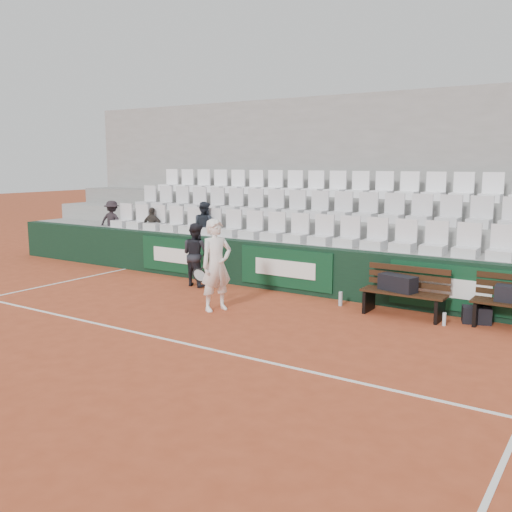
# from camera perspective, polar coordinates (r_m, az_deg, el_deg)

# --- Properties ---
(ground) EXTENTS (80.00, 80.00, 0.00)m
(ground) POSITION_cam_1_polar(r_m,az_deg,el_deg) (9.03, -8.45, -8.37)
(ground) COLOR #AC4627
(ground) RESTS_ON ground
(court_baseline) EXTENTS (18.00, 0.06, 0.01)m
(court_baseline) POSITION_cam_1_polar(r_m,az_deg,el_deg) (9.03, -8.45, -8.35)
(court_baseline) COLOR white
(court_baseline) RESTS_ON ground
(back_barrier) EXTENTS (18.00, 0.34, 1.00)m
(back_barrier) POSITION_cam_1_polar(r_m,az_deg,el_deg) (12.05, 4.45, -1.34)
(back_barrier) COLOR black
(back_barrier) RESTS_ON ground
(grandstand_tier_front) EXTENTS (18.00, 0.95, 1.00)m
(grandstand_tier_front) POSITION_cam_1_polar(r_m,az_deg,el_deg) (12.63, 5.57, -0.86)
(grandstand_tier_front) COLOR #959593
(grandstand_tier_front) RESTS_ON ground
(grandstand_tier_mid) EXTENTS (18.00, 0.95, 1.45)m
(grandstand_tier_mid) POSITION_cam_1_polar(r_m,az_deg,el_deg) (13.43, 7.47, 0.69)
(grandstand_tier_mid) COLOR #979794
(grandstand_tier_mid) RESTS_ON ground
(grandstand_tier_back) EXTENTS (18.00, 0.95, 1.90)m
(grandstand_tier_back) POSITION_cam_1_polar(r_m,az_deg,el_deg) (14.25, 9.16, 2.07)
(grandstand_tier_back) COLOR gray
(grandstand_tier_back) RESTS_ON ground
(grandstand_rear_wall) EXTENTS (18.00, 0.30, 4.40)m
(grandstand_rear_wall) POSITION_cam_1_polar(r_m,az_deg,el_deg) (14.72, 10.29, 7.15)
(grandstand_rear_wall) COLOR gray
(grandstand_rear_wall) RESTS_ON ground
(seat_row_front) EXTENTS (11.90, 0.44, 0.63)m
(seat_row_front) POSITION_cam_1_polar(r_m,az_deg,el_deg) (12.36, 5.25, 2.74)
(seat_row_front) COLOR silver
(seat_row_front) RESTS_ON grandstand_tier_front
(seat_row_mid) EXTENTS (11.90, 0.44, 0.63)m
(seat_row_mid) POSITION_cam_1_polar(r_m,az_deg,el_deg) (13.16, 7.24, 5.08)
(seat_row_mid) COLOR silver
(seat_row_mid) RESTS_ON grandstand_tier_mid
(seat_row_back) EXTENTS (11.90, 0.44, 0.63)m
(seat_row_back) POSITION_cam_1_polar(r_m,az_deg,el_deg) (13.99, 9.00, 7.14)
(seat_row_back) COLOR white
(seat_row_back) RESTS_ON grandstand_tier_back
(bench_left) EXTENTS (1.50, 0.56, 0.45)m
(bench_left) POSITION_cam_1_polar(r_m,az_deg,el_deg) (10.58, 14.50, -4.67)
(bench_left) COLOR #361E10
(bench_left) RESTS_ON ground
(sports_bag_left) EXTENTS (0.73, 0.47, 0.29)m
(sports_bag_left) POSITION_cam_1_polar(r_m,az_deg,el_deg) (10.53, 13.99, -2.64)
(sports_bag_left) COLOR black
(sports_bag_left) RESTS_ON bench_left
(sports_bag_ground) EXTENTS (0.54, 0.42, 0.28)m
(sports_bag_ground) POSITION_cam_1_polar(r_m,az_deg,el_deg) (10.54, 21.19, -5.52)
(sports_bag_ground) COLOR black
(sports_bag_ground) RESTS_ON ground
(water_bottle_near) EXTENTS (0.08, 0.08, 0.27)m
(water_bottle_near) POSITION_cam_1_polar(r_m,az_deg,el_deg) (11.12, 8.45, -4.25)
(water_bottle_near) COLOR #B1C0C9
(water_bottle_near) RESTS_ON ground
(water_bottle_far) EXTENTS (0.06, 0.06, 0.22)m
(water_bottle_far) POSITION_cam_1_polar(r_m,az_deg,el_deg) (10.20, 18.31, -6.02)
(water_bottle_far) COLOR silver
(water_bottle_far) RESTS_ON ground
(tennis_player) EXTENTS (0.81, 0.73, 1.71)m
(tennis_player) POSITION_cam_1_polar(r_m,az_deg,el_deg) (10.55, -4.00, -0.92)
(tennis_player) COLOR white
(tennis_player) RESTS_ON ground
(ball_kid) EXTENTS (0.76, 0.63, 1.41)m
(ball_kid) POSITION_cam_1_polar(r_m,az_deg,el_deg) (12.73, -6.03, 0.15)
(ball_kid) COLOR black
(ball_kid) RESTS_ON ground
(spectator_a) EXTENTS (0.83, 0.63, 1.14)m
(spectator_a) POSITION_cam_1_polar(r_m,az_deg,el_deg) (16.16, -14.24, 4.97)
(spectator_a) COLOR black
(spectator_a) RESTS_ON grandstand_tier_front
(spectator_b) EXTENTS (0.64, 0.40, 1.02)m
(spectator_b) POSITION_cam_1_polar(r_m,az_deg,el_deg) (15.10, -10.36, 4.58)
(spectator_b) COLOR #342E29
(spectator_b) RESTS_ON grandstand_tier_front
(spectator_c) EXTENTS (0.64, 0.52, 1.24)m
(spectator_c) POSITION_cam_1_polar(r_m,az_deg,el_deg) (13.96, -5.22, 4.75)
(spectator_c) COLOR #1F252E
(spectator_c) RESTS_ON grandstand_tier_front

